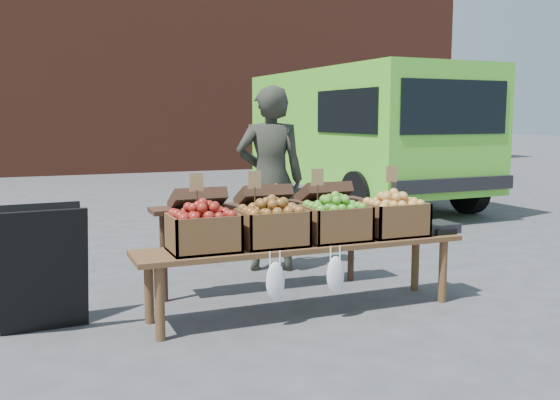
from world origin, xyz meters
name	(u,v)px	position (x,y,z in m)	size (l,w,h in m)	color
ground	(238,313)	(0.00, 0.00, 0.00)	(80.00, 80.00, 0.00)	#4A4A4C
delivery_van	(361,139)	(4.06, 5.13, 1.18)	(2.41, 5.26, 2.36)	#62D832
vendor	(270,179)	(0.77, 1.23, 0.94)	(0.68, 0.45, 1.87)	#2C2F25
chalkboard_sign	(42,268)	(-1.45, 0.16, 0.47)	(0.62, 0.34, 0.93)	black
back_table	(263,234)	(0.42, 0.53, 0.52)	(2.10, 0.44, 1.04)	#3A2318
display_bench	(304,277)	(0.49, -0.19, 0.28)	(2.70, 0.56, 0.57)	brown
crate_golden_apples	(203,233)	(-0.33, -0.19, 0.71)	(0.50, 0.40, 0.28)	maroon
crate_russet_pears	(272,228)	(0.22, -0.19, 0.71)	(0.50, 0.40, 0.28)	#97632A
crate_red_apples	(335,223)	(0.77, -0.19, 0.71)	(0.50, 0.40, 0.28)	#407C27
crate_green_apples	(393,219)	(1.32, -0.19, 0.71)	(0.50, 0.40, 0.28)	gold
weighing_scale	(435,227)	(1.74, -0.19, 0.61)	(0.34, 0.30, 0.08)	black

